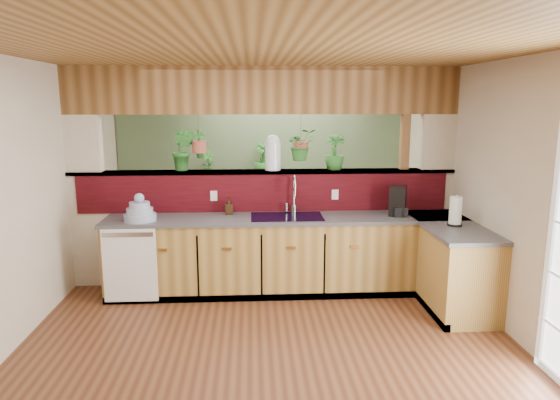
{
  "coord_description": "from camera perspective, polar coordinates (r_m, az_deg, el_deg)",
  "views": [
    {
      "loc": [
        -0.15,
        -4.59,
        2.2
      ],
      "look_at": [
        0.16,
        0.7,
        1.15
      ],
      "focal_mm": 32.0,
      "sensor_mm": 36.0,
      "label": 1
    }
  ],
  "objects": [
    {
      "name": "ground",
      "position": [
        5.09,
        -1.34,
        -14.41
      ],
      "size": [
        4.6,
        7.0,
        0.01
      ],
      "primitive_type": "cube",
      "color": "#562E1A",
      "rests_on": "ground"
    },
    {
      "name": "ceiling",
      "position": [
        4.61,
        -1.49,
        16.21
      ],
      "size": [
        4.6,
        7.0,
        0.01
      ],
      "primitive_type": "cube",
      "color": "brown",
      "rests_on": "ground"
    },
    {
      "name": "wall_back",
      "position": [
        8.14,
        -2.22,
        4.84
      ],
      "size": [
        4.6,
        0.02,
        2.6
      ],
      "primitive_type": "cube",
      "color": "beige",
      "rests_on": "ground"
    },
    {
      "name": "wall_left",
      "position": [
        5.14,
        -27.95,
        -0.17
      ],
      "size": [
        0.02,
        7.0,
        2.6
      ],
      "primitive_type": "cube",
      "color": "beige",
      "rests_on": "ground"
    },
    {
      "name": "wall_right",
      "position": [
        5.27,
        24.43,
        0.38
      ],
      "size": [
        0.02,
        7.0,
        2.6
      ],
      "primitive_type": "cube",
      "color": "beige",
      "rests_on": "ground"
    },
    {
      "name": "pass_through_partition",
      "position": [
        6.02,
        -1.55,
        1.56
      ],
      "size": [
        4.6,
        0.21,
        2.6
      ],
      "color": "beige",
      "rests_on": "ground"
    },
    {
      "name": "pass_through_ledge",
      "position": [
        5.99,
        -1.84,
        3.25
      ],
      "size": [
        4.6,
        0.21,
        0.04
      ],
      "primitive_type": "cube",
      "color": "brown",
      "rests_on": "ground"
    },
    {
      "name": "header_beam",
      "position": [
        5.94,
        -1.9,
        12.42
      ],
      "size": [
        4.6,
        0.15,
        0.55
      ],
      "primitive_type": "cube",
      "color": "brown",
      "rests_on": "ground"
    },
    {
      "name": "sage_backwall",
      "position": [
        8.12,
        -2.22,
        4.83
      ],
      "size": [
        4.55,
        0.02,
        2.55
      ],
      "primitive_type": "cube",
      "color": "#58734E",
      "rests_on": "ground"
    },
    {
      "name": "countertop",
      "position": [
        5.81,
        6.67,
        -6.4
      ],
      "size": [
        4.14,
        1.52,
        0.9
      ],
      "color": "olive",
      "rests_on": "ground"
    },
    {
      "name": "dishwasher",
      "position": [
        5.69,
        -16.79,
        -7.13
      ],
      "size": [
        0.58,
        0.03,
        0.82
      ],
      "color": "white",
      "rests_on": "ground"
    },
    {
      "name": "navy_sink",
      "position": [
        5.74,
        0.79,
        -2.68
      ],
      "size": [
        0.82,
        0.5,
        0.18
      ],
      "color": "black",
      "rests_on": "countertop"
    },
    {
      "name": "faucet",
      "position": [
        5.83,
        1.6,
        0.83
      ],
      "size": [
        0.2,
        0.2,
        0.46
      ],
      "color": "#B7B7B2",
      "rests_on": "countertop"
    },
    {
      "name": "dish_stack",
      "position": [
        5.72,
        -15.72,
        -1.35
      ],
      "size": [
        0.35,
        0.35,
        0.31
      ],
      "color": "#949FBF",
      "rests_on": "countertop"
    },
    {
      "name": "soap_dispenser",
      "position": [
        5.85,
        -5.86,
        -0.72
      ],
      "size": [
        0.09,
        0.09,
        0.19
      ],
      "primitive_type": "imported",
      "rotation": [
        0.0,
        0.0,
        0.07
      ],
      "color": "#362413",
      "rests_on": "countertop"
    },
    {
      "name": "coffee_maker",
      "position": [
        5.94,
        13.34,
        -0.22
      ],
      "size": [
        0.18,
        0.3,
        0.33
      ],
      "rotation": [
        0.0,
        0.0,
        -0.37
      ],
      "color": "black",
      "rests_on": "countertop"
    },
    {
      "name": "paper_towel",
      "position": [
        5.6,
        19.42,
        -1.26
      ],
      "size": [
        0.16,
        0.16,
        0.33
      ],
      "color": "black",
      "rests_on": "countertop"
    },
    {
      "name": "glass_jar",
      "position": [
        5.97,
        -0.83,
        5.46
      ],
      "size": [
        0.19,
        0.19,
        0.42
      ],
      "color": "silver",
      "rests_on": "pass_through_ledge"
    },
    {
      "name": "ledge_plant_left",
      "position": [
        6.02,
        -11.03,
        5.63
      ],
      "size": [
        0.34,
        0.31,
        0.49
      ],
      "primitive_type": "imported",
      "rotation": [
        0.0,
        0.0,
        -0.42
      ],
      "color": "#266322",
      "rests_on": "pass_through_ledge"
    },
    {
      "name": "ledge_plant_right",
      "position": [
        6.05,
        6.25,
        5.48
      ],
      "size": [
        0.27,
        0.27,
        0.43
      ],
      "primitive_type": "imported",
      "rotation": [
        0.0,
        0.0,
        -0.15
      ],
      "color": "#266322",
      "rests_on": "pass_through_ledge"
    },
    {
      "name": "hanging_plant_a",
      "position": [
        5.98,
        -9.26,
        7.42
      ],
      "size": [
        0.19,
        0.16,
        0.46
      ],
      "color": "brown",
      "rests_on": "header_beam"
    },
    {
      "name": "hanging_plant_b",
      "position": [
        5.97,
        2.4,
        7.87
      ],
      "size": [
        0.41,
        0.38,
        0.49
      ],
      "color": "brown",
      "rests_on": "header_beam"
    },
    {
      "name": "shelving_console",
      "position": [
        8.02,
        -3.8,
        -1.06
      ],
      "size": [
        1.68,
        1.03,
        1.09
      ],
      "primitive_type": "cube",
      "rotation": [
        0.0,
        0.0,
        0.39
      ],
      "color": "black",
      "rests_on": "ground"
    },
    {
      "name": "shelf_plant_a",
      "position": [
        7.92,
        -8.2,
        4.17
      ],
      "size": [
        0.23,
        0.17,
        0.4
      ],
      "primitive_type": "imported",
      "rotation": [
        0.0,
        0.0,
        0.13
      ],
      "color": "#266322",
      "rests_on": "shelving_console"
    },
    {
      "name": "shelf_plant_b",
      "position": [
        7.89,
        -1.99,
        4.71
      ],
      "size": [
        0.37,
        0.37,
        0.52
      ],
      "primitive_type": "imported",
      "rotation": [
        0.0,
        0.0,
        -0.29
      ],
      "color": "#266322",
      "rests_on": "shelving_console"
    },
    {
      "name": "floor_plant",
      "position": [
        7.59,
        6.65,
        -2.73
      ],
      "size": [
        0.85,
        0.79,
        0.76
      ],
      "primitive_type": "imported",
      "rotation": [
        0.0,
        0.0,
        0.35
      ],
      "color": "#266322",
      "rests_on": "ground"
    }
  ]
}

